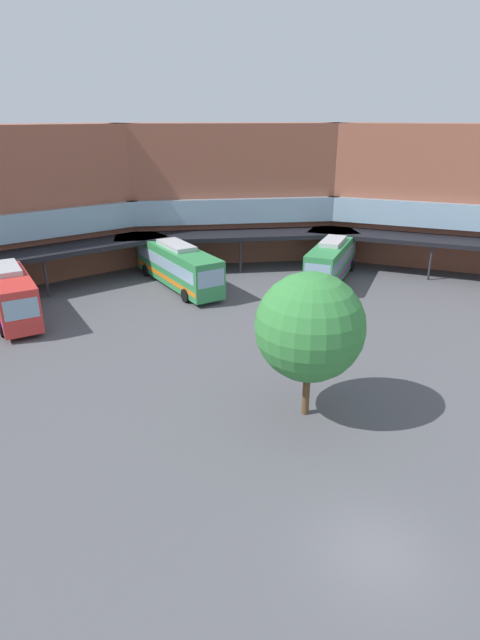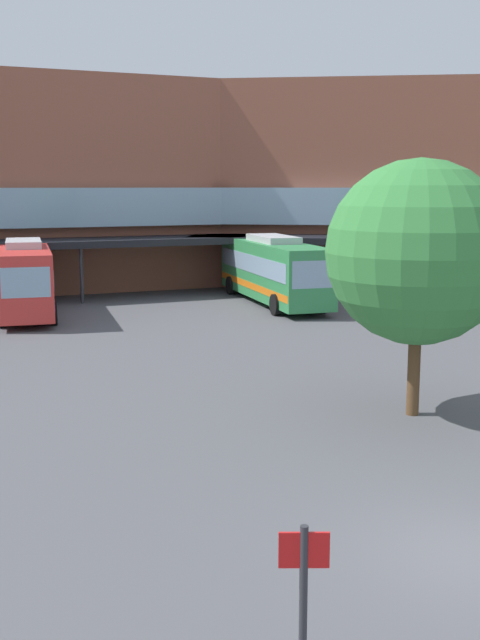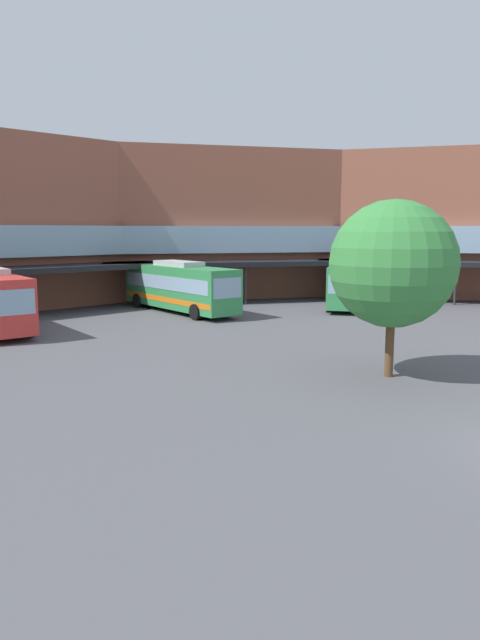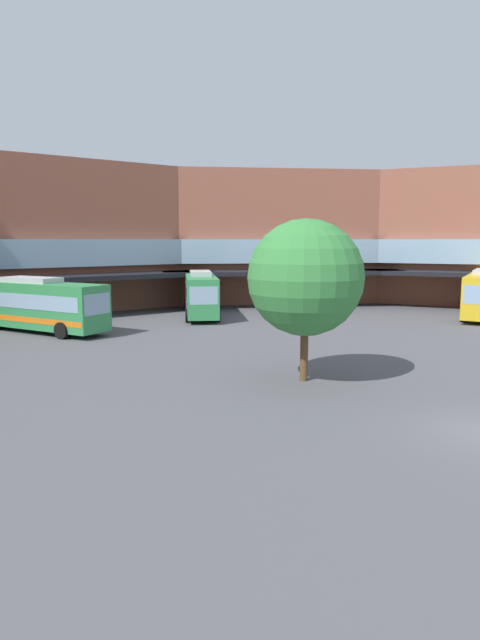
# 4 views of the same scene
# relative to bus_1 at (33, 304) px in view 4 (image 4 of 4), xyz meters

# --- Properties ---
(station_building) EXTENTS (88.75, 46.69, 13.17)m
(station_building) POSITION_rel_bus_1_xyz_m (-2.09, -5.10, 4.42)
(station_building) COLOR #93543F
(station_building) RESTS_ON ground
(bus_1) EXTENTS (4.42, 12.47, 3.80)m
(bus_1) POSITION_rel_bus_1_xyz_m (0.00, 0.00, 0.00)
(bus_1) COLOR #338C4C
(bus_1) RESTS_ON ground
(bus_4) EXTENTS (9.24, 9.24, 3.78)m
(bus_4) POSITION_rel_bus_1_xyz_m (13.08, -3.91, -0.01)
(bus_4) COLOR #338C4C
(bus_4) RESTS_ON ground
(plaza_tree) EXTENTS (5.21, 5.21, 7.31)m
(plaza_tree) POSITION_rel_bus_1_xyz_m (0.03, -22.22, 2.77)
(plaza_tree) COLOR brown
(plaza_tree) RESTS_ON ground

